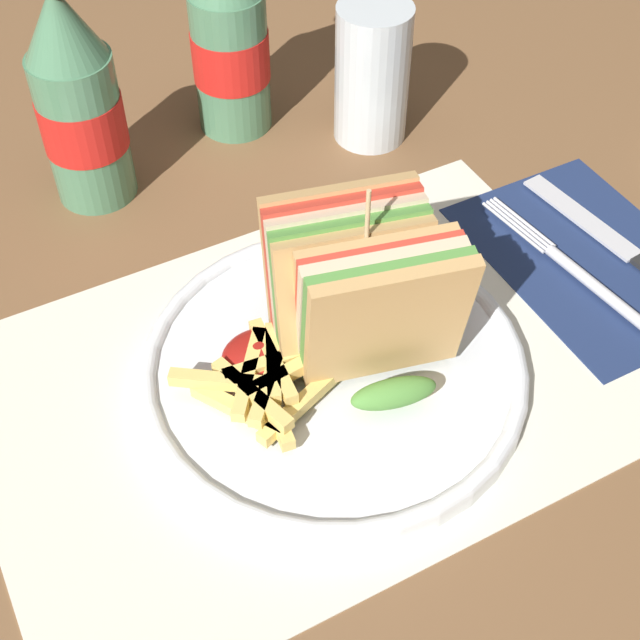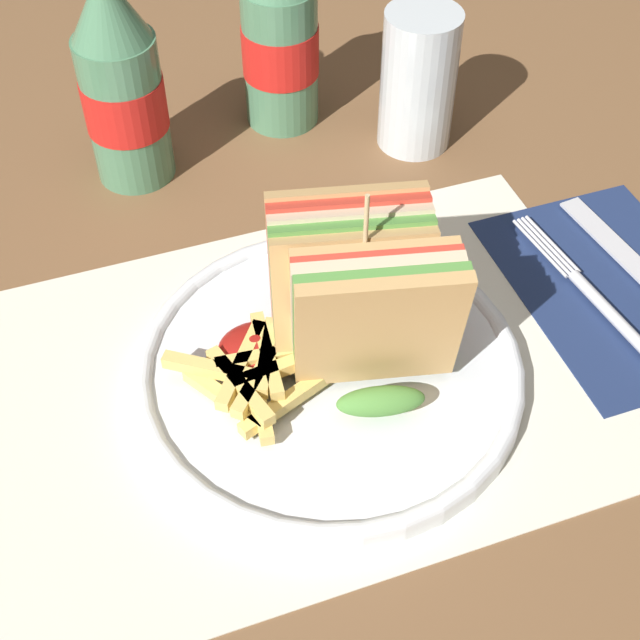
# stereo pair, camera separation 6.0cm
# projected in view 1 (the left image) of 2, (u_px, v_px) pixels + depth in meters

# --- Properties ---
(ground_plane) EXTENTS (4.00, 4.00, 0.00)m
(ground_plane) POSITION_uv_depth(u_px,v_px,m) (325.00, 396.00, 0.61)
(ground_plane) COLOR brown
(placemat) EXTENTS (0.46, 0.31, 0.00)m
(placemat) POSITION_uv_depth(u_px,v_px,m) (314.00, 378.00, 0.62)
(placemat) COLOR silver
(placemat) RESTS_ON ground_plane
(plate_main) EXTENTS (0.27, 0.27, 0.02)m
(plate_main) POSITION_uv_depth(u_px,v_px,m) (334.00, 368.00, 0.61)
(plate_main) COLOR white
(plate_main) RESTS_ON ground_plane
(club_sandwich) EXTENTS (0.12, 0.13, 0.14)m
(club_sandwich) POSITION_uv_depth(u_px,v_px,m) (364.00, 296.00, 0.58)
(club_sandwich) COLOR tan
(club_sandwich) RESTS_ON plate_main
(fries_pile) EXTENTS (0.11, 0.10, 0.02)m
(fries_pile) POSITION_uv_depth(u_px,v_px,m) (264.00, 384.00, 0.58)
(fries_pile) COLOR #E5C166
(fries_pile) RESTS_ON plate_main
(ketchup_blob) EXTENTS (0.05, 0.04, 0.02)m
(ketchup_blob) POSITION_uv_depth(u_px,v_px,m) (259.00, 354.00, 0.60)
(ketchup_blob) COLOR maroon
(ketchup_blob) RESTS_ON plate_main
(napkin) EXTENTS (0.15, 0.21, 0.00)m
(napkin) POSITION_uv_depth(u_px,v_px,m) (590.00, 258.00, 0.70)
(napkin) COLOR navy
(napkin) RESTS_ON ground_plane
(fork) EXTENTS (0.03, 0.18, 0.01)m
(fork) POSITION_uv_depth(u_px,v_px,m) (582.00, 275.00, 0.68)
(fork) COLOR silver
(fork) RESTS_ON napkin
(knife) EXTENTS (0.04, 0.19, 0.00)m
(knife) POSITION_uv_depth(u_px,v_px,m) (619.00, 245.00, 0.70)
(knife) COLOR black
(knife) RESTS_ON napkin
(coke_bottle_near) EXTENTS (0.07, 0.07, 0.21)m
(coke_bottle_near) POSITION_uv_depth(u_px,v_px,m) (78.00, 102.00, 0.69)
(coke_bottle_near) COLOR #4C7F5B
(coke_bottle_near) RESTS_ON ground_plane
(coke_bottle_far) EXTENTS (0.07, 0.07, 0.21)m
(coke_bottle_far) POSITION_uv_depth(u_px,v_px,m) (229.00, 36.00, 0.76)
(coke_bottle_far) COLOR #4C7F5B
(coke_bottle_far) RESTS_ON ground_plane
(glass_near) EXTENTS (0.07, 0.07, 0.12)m
(glass_near) POSITION_uv_depth(u_px,v_px,m) (372.00, 83.00, 0.77)
(glass_near) COLOR silver
(glass_near) RESTS_ON ground_plane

